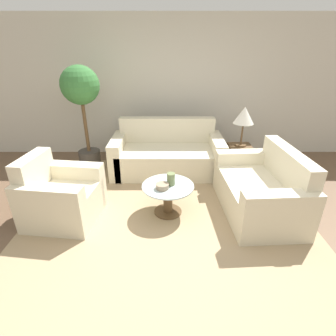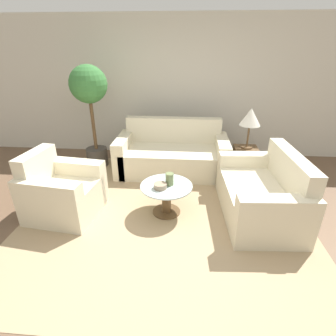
{
  "view_description": "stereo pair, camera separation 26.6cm",
  "coord_description": "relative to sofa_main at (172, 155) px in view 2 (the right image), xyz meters",
  "views": [
    {
      "loc": [
        -0.05,
        -2.31,
        2.08
      ],
      "look_at": [
        -0.05,
        0.93,
        0.55
      ],
      "focal_mm": 28.0,
      "sensor_mm": 36.0,
      "label": 1
    },
    {
      "loc": [
        0.22,
        -2.29,
        2.08
      ],
      "look_at": [
        -0.05,
        0.93,
        0.55
      ],
      "focal_mm": 28.0,
      "sensor_mm": 36.0,
      "label": 2
    }
  ],
  "objects": [
    {
      "name": "wall_back",
      "position": [
        0.06,
        0.9,
        1.01
      ],
      "size": [
        10.0,
        0.06,
        2.6
      ],
      "color": "beige",
      "rests_on": "ground_plane"
    },
    {
      "name": "rug",
      "position": [
        0.01,
        -1.35,
        -0.29
      ],
      "size": [
        3.68,
        3.53,
        0.01
      ],
      "color": "tan",
      "rests_on": "ground_plane"
    },
    {
      "name": "coffee_table",
      "position": [
        0.01,
        -1.35,
        -0.02
      ],
      "size": [
        0.68,
        0.68,
        0.42
      ],
      "color": "brown",
      "rests_on": "ground_plane"
    },
    {
      "name": "side_table",
      "position": [
        1.24,
        -0.17,
        -0.03
      ],
      "size": [
        0.38,
        0.38,
        0.53
      ],
      "color": "brown",
      "rests_on": "ground_plane"
    },
    {
      "name": "vase",
      "position": [
        0.05,
        -1.32,
        0.21
      ],
      "size": [
        0.11,
        0.11,
        0.16
      ],
      "color": "#6B7A4C",
      "rests_on": "coffee_table"
    },
    {
      "name": "ground_plane",
      "position": [
        0.06,
        -2.02,
        -0.29
      ],
      "size": [
        14.0,
        14.0,
        0.0
      ],
      "primitive_type": "plane",
      "color": "brown"
    },
    {
      "name": "sofa_main",
      "position": [
        0.0,
        0.0,
        0.0
      ],
      "size": [
        1.91,
        0.92,
        0.89
      ],
      "color": "beige",
      "rests_on": "ground_plane"
    },
    {
      "name": "bowl",
      "position": [
        -0.06,
        -1.43,
        0.16
      ],
      "size": [
        0.17,
        0.17,
        0.07
      ],
      "color": "gray",
      "rests_on": "coffee_table"
    },
    {
      "name": "potted_plant",
      "position": [
        -1.42,
        0.09,
        0.97
      ],
      "size": [
        0.63,
        0.63,
        1.8
      ],
      "color": "#3D3833",
      "rests_on": "ground_plane"
    },
    {
      "name": "table_lamp",
      "position": [
        1.24,
        -0.17,
        0.74
      ],
      "size": [
        0.33,
        0.33,
        0.66
      ],
      "color": "brown",
      "rests_on": "side_table"
    },
    {
      "name": "armchair",
      "position": [
        -1.39,
        -1.45,
        0.0
      ],
      "size": [
        0.94,
        0.93,
        0.86
      ],
      "rotation": [
        0.0,
        0.0,
        1.45
      ],
      "color": "beige",
      "rests_on": "ground_plane"
    },
    {
      "name": "loveseat",
      "position": [
        1.29,
        -1.29,
        0.0
      ],
      "size": [
        0.95,
        1.47,
        0.88
      ],
      "rotation": [
        0.0,
        0.0,
        -1.51
      ],
      "color": "beige",
      "rests_on": "ground_plane"
    }
  ]
}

